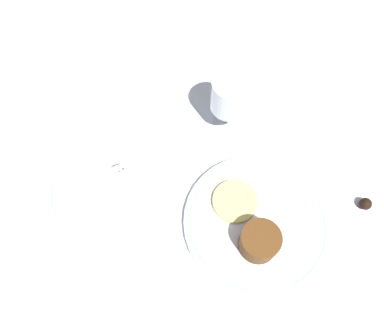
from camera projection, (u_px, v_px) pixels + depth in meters
The scene contains 10 objects.
ground_plane at pixel (235, 208), 0.67m from camera, with size 3.00×3.00×0.00m, color white.
dinner_plate at pixel (257, 222), 0.65m from camera, with size 0.26×0.26×0.01m.
saucer at pixel (91, 192), 0.68m from camera, with size 0.16×0.16×0.01m.
coffee_cup at pixel (87, 183), 0.65m from camera, with size 0.13×0.10×0.06m.
spoon at pixel (117, 183), 0.68m from camera, with size 0.07×0.10×0.00m.
wine_glass at pixel (231, 96), 0.67m from camera, with size 0.08×0.08×0.13m.
fork at pixel (157, 250), 0.64m from camera, with size 0.04×0.18×0.01m.
dessert_cake at pixel (258, 242), 0.61m from camera, with size 0.07×0.07×0.05m.
pineapple_slice at pixel (235, 201), 0.66m from camera, with size 0.08×0.08×0.01m.
chocolate_truffle at pixel (365, 204), 0.67m from camera, with size 0.02×0.02×0.02m.
Camera 1 is at (-0.16, -0.17, 0.64)m, focal length 35.00 mm.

